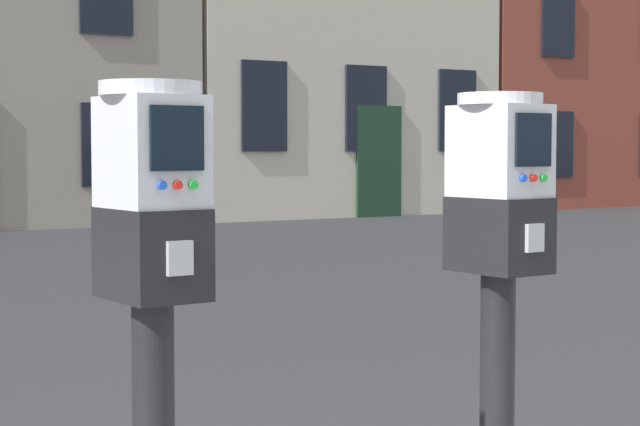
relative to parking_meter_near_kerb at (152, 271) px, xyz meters
name	(u,v)px	position (x,y,z in m)	size (l,w,h in m)	color
parking_meter_near_kerb	(152,271)	(0.00, 0.00, 0.00)	(0.23, 0.26, 1.29)	black
parking_meter_twin_adjacent	(499,250)	(0.95, 0.00, 0.00)	(0.23, 0.26, 1.29)	black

